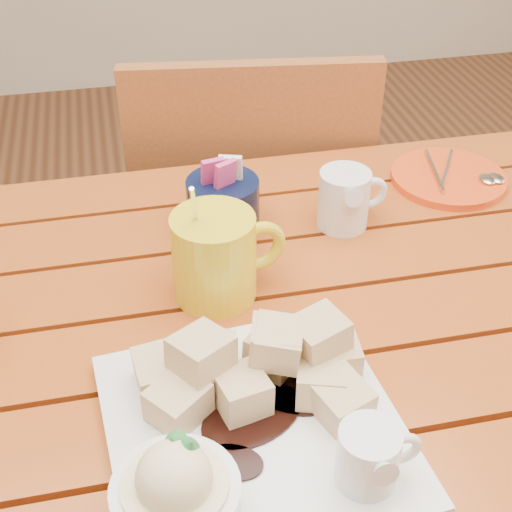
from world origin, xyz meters
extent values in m
cube|color=#9A3E13|center=(0.00, -0.11, 0.73)|extent=(1.20, 0.11, 0.03)
cube|color=#9A3E13|center=(0.00, 0.00, 0.73)|extent=(1.20, 0.11, 0.03)
cube|color=#9A3E13|center=(0.00, 0.11, 0.73)|extent=(1.20, 0.11, 0.03)
cube|color=#9A3E13|center=(0.00, 0.23, 0.73)|extent=(1.20, 0.11, 0.03)
cube|color=#9A3E13|center=(0.00, 0.34, 0.73)|extent=(1.20, 0.11, 0.03)
cube|color=#9A3E13|center=(0.00, 0.36, 0.68)|extent=(1.12, 0.04, 0.08)
cylinder|color=#9A3E13|center=(0.55, 0.35, 0.36)|extent=(0.06, 0.06, 0.72)
cube|color=white|center=(-0.02, -0.14, 0.76)|extent=(0.30, 0.30, 0.02)
cube|color=gold|center=(0.05, -0.12, 0.79)|extent=(0.06, 0.06, 0.04)
cube|color=gold|center=(0.01, -0.07, 0.79)|extent=(0.07, 0.07, 0.04)
cube|color=gold|center=(0.07, -0.09, 0.79)|extent=(0.05, 0.05, 0.04)
cube|color=gold|center=(0.06, -0.15, 0.79)|extent=(0.06, 0.06, 0.04)
cube|color=gold|center=(-0.09, -0.12, 0.79)|extent=(0.07, 0.07, 0.04)
cube|color=gold|center=(-0.05, -0.07, 0.79)|extent=(0.06, 0.06, 0.04)
cube|color=gold|center=(-0.03, -0.12, 0.79)|extent=(0.06, 0.06, 0.04)
cube|color=gold|center=(-0.10, -0.07, 0.79)|extent=(0.05, 0.05, 0.04)
cube|color=gold|center=(-0.06, -0.09, 0.82)|extent=(0.07, 0.07, 0.04)
cube|color=gold|center=(0.01, -0.09, 0.82)|extent=(0.06, 0.06, 0.04)
cube|color=gold|center=(0.05, -0.09, 0.82)|extent=(0.06, 0.06, 0.04)
cube|color=gold|center=(0.01, -0.09, 0.82)|extent=(0.06, 0.06, 0.04)
cylinder|color=white|center=(-0.11, -0.23, 0.79)|extent=(0.11, 0.11, 0.04)
cylinder|color=beige|center=(-0.11, -0.23, 0.80)|extent=(0.09, 0.09, 0.03)
sphere|color=beige|center=(-0.11, -0.23, 0.82)|extent=(0.06, 0.06, 0.06)
cone|color=#297F36|center=(-0.09, -0.22, 0.85)|extent=(0.04, 0.04, 0.03)
cone|color=#297F36|center=(-0.10, -0.21, 0.84)|extent=(0.03, 0.03, 0.03)
cylinder|color=white|center=(0.06, -0.22, 0.80)|extent=(0.06, 0.06, 0.06)
cylinder|color=black|center=(0.06, -0.22, 0.82)|extent=(0.04, 0.04, 0.01)
cone|color=white|center=(0.06, -0.25, 0.82)|extent=(0.02, 0.02, 0.03)
torus|color=white|center=(0.09, -0.22, 0.80)|extent=(0.04, 0.01, 0.04)
cylinder|color=gold|center=(-0.02, 0.08, 0.80)|extent=(0.10, 0.10, 0.11)
cylinder|color=black|center=(-0.02, 0.08, 0.85)|extent=(0.08, 0.08, 0.01)
torus|color=gold|center=(0.03, 0.09, 0.80)|extent=(0.07, 0.03, 0.07)
cylinder|color=silver|center=(-0.04, 0.09, 0.84)|extent=(0.02, 0.07, 0.14)
cylinder|color=white|center=(0.17, 0.19, 0.79)|extent=(0.07, 0.07, 0.08)
cylinder|color=white|center=(0.17, 0.19, 0.83)|extent=(0.05, 0.05, 0.01)
cone|color=white|center=(0.17, 0.15, 0.82)|extent=(0.03, 0.03, 0.03)
torus|color=white|center=(0.21, 0.19, 0.79)|extent=(0.05, 0.02, 0.05)
cylinder|color=black|center=(0.01, 0.22, 0.79)|extent=(0.10, 0.10, 0.07)
cube|color=#CE3880|center=(0.00, 0.22, 0.83)|extent=(0.03, 0.02, 0.05)
cube|color=white|center=(0.02, 0.22, 0.83)|extent=(0.03, 0.02, 0.05)
cube|color=#CE3880|center=(0.01, 0.21, 0.83)|extent=(0.03, 0.03, 0.05)
cylinder|color=#EB4514|center=(0.36, 0.27, 0.76)|extent=(0.17, 0.17, 0.01)
cylinder|color=silver|center=(0.34, 0.28, 0.77)|extent=(0.03, 0.12, 0.01)
cylinder|color=silver|center=(0.36, 0.28, 0.77)|extent=(0.07, 0.11, 0.01)
ellipsoid|color=silver|center=(0.41, 0.24, 0.76)|extent=(0.02, 0.03, 0.01)
ellipsoid|color=silver|center=(0.43, 0.24, 0.76)|extent=(0.02, 0.03, 0.01)
cube|color=brown|center=(0.12, 0.64, 0.43)|extent=(0.47, 0.47, 0.03)
cylinder|color=brown|center=(0.33, 0.79, 0.21)|extent=(0.04, 0.04, 0.42)
cylinder|color=brown|center=(-0.03, 0.84, 0.21)|extent=(0.04, 0.04, 0.42)
cylinder|color=brown|center=(0.28, 0.44, 0.21)|extent=(0.04, 0.04, 0.42)
cylinder|color=brown|center=(-0.08, 0.48, 0.21)|extent=(0.04, 0.04, 0.42)
cube|color=brown|center=(0.10, 0.45, 0.67)|extent=(0.42, 0.08, 0.44)
camera|label=1|loc=(-0.12, -0.58, 1.31)|focal=50.00mm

